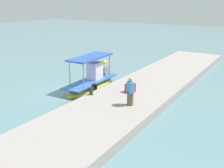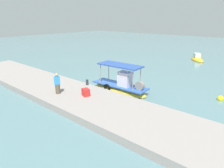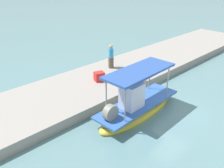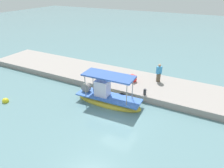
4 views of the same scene
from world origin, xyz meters
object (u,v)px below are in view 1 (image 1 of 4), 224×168
at_px(cargo_crate, 130,88).
at_px(marker_buoy, 105,63).
at_px(main_fishing_boat, 92,82).
at_px(fisherman_near_bollard, 130,93).
at_px(mooring_bollard, 91,91).

relative_size(cargo_crate, marker_buoy, 1.16).
bearing_deg(cargo_crate, main_fishing_boat, 80.50).
bearing_deg(fisherman_near_bollard, mooring_bollard, 85.66).
xyz_separation_m(mooring_bollard, marker_buoy, (10.20, 5.69, -0.71)).
xyz_separation_m(fisherman_near_bollard, cargo_crate, (2.16, 1.15, -0.49)).
bearing_deg(main_fishing_boat, cargo_crate, -99.50).
xyz_separation_m(mooring_bollard, cargo_crate, (1.92, -1.94, 0.04)).
bearing_deg(cargo_crate, fisherman_near_bollard, -151.95).
relative_size(mooring_bollard, cargo_crate, 0.82).
xyz_separation_m(cargo_crate, marker_buoy, (8.28, 7.63, -0.75)).
distance_m(mooring_bollard, cargo_crate, 2.73).
relative_size(main_fishing_boat, cargo_crate, 9.17).
bearing_deg(fisherman_near_bollard, cargo_crate, 28.05).
distance_m(fisherman_near_bollard, cargo_crate, 2.49).
distance_m(fisherman_near_bollard, mooring_bollard, 3.14).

